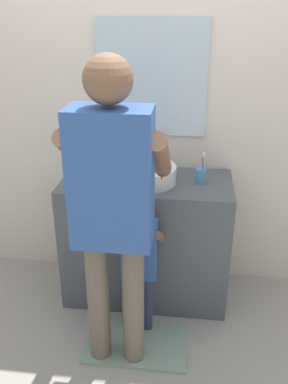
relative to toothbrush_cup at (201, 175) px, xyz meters
name	(u,v)px	position (x,y,z in m)	size (l,w,h in m)	color
ground_plane	(141,317)	(-0.35, -0.31, -0.95)	(14.00, 14.00, 0.00)	#9E998E
back_wall	(152,102)	(-0.35, 0.31, 0.40)	(4.40, 0.10, 2.70)	beige
vanity_cabinet	(147,239)	(-0.35, -0.01, -0.50)	(1.13, 0.54, 0.90)	#4C5156
sink_basin	(146,174)	(-0.35, -0.03, 0.01)	(0.39, 0.39, 0.11)	silver
faucet	(150,158)	(-0.35, 0.20, 0.03)	(0.18, 0.14, 0.18)	#B7BABF
toothbrush_cup	(201,175)	(0.00, 0.00, 0.00)	(0.07, 0.07, 0.21)	#4C8EB2
soap_bottle	(94,170)	(-0.71, -0.02, 0.02)	(0.06, 0.06, 0.17)	gold
bath_mat	(136,343)	(-0.35, -0.56, -0.94)	(0.64, 0.40, 0.02)	gray
child_toddler	(139,256)	(-0.35, -0.41, -0.39)	(0.29, 0.29, 0.94)	#2D334C
adult_parent	(113,198)	(-0.45, -0.65, 0.12)	(0.55, 0.58, 1.77)	#6B5B4C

